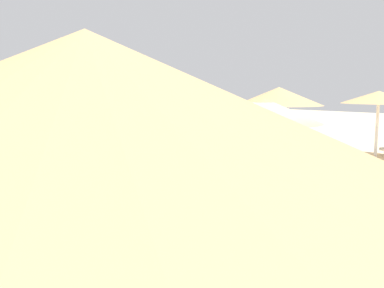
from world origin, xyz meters
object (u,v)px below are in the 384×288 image
(lounger_4, at_px, (44,177))
(parked_car, at_px, (19,128))
(parasol_8, at_px, (279,97))
(bench_1, at_px, (150,131))
(parasol_5, at_px, (379,97))
(bench_2, at_px, (133,136))
(parasol_1, at_px, (88,123))
(lounger_2, at_px, (299,184))
(parasol_2, at_px, (264,111))

(lounger_4, xyz_separation_m, parked_car, (2.91, 10.26, 0.50))
(parasol_8, xyz_separation_m, bench_1, (3.28, 11.68, -2.21))
(parasol_5, relative_size, lounger_4, 1.49)
(bench_2, distance_m, parked_car, 5.80)
(parasol_1, bearing_deg, lounger_4, 69.17)
(lounger_4, bearing_deg, lounger_2, -49.05)
(lounger_4, bearing_deg, parasol_1, -110.83)
(parasol_2, relative_size, parasol_5, 0.90)
(parasol_2, relative_size, bench_1, 1.75)
(parasol_2, height_order, parasol_5, parasol_5)
(bench_1, bearing_deg, bench_2, -143.83)
(parasol_2, distance_m, parasol_5, 9.32)
(bench_1, bearing_deg, lounger_4, -139.32)
(parasol_2, relative_size, lounger_4, 1.34)
(lounger_2, distance_m, bench_2, 12.44)
(lounger_4, distance_m, bench_2, 10.09)
(parasol_1, relative_size, parked_car, 0.71)
(parasol_8, bearing_deg, parasol_1, -146.29)
(parasol_1, relative_size, lounger_2, 1.58)
(parasol_5, relative_size, bench_2, 1.93)
(lounger_4, height_order, bench_1, lounger_4)
(parasol_8, bearing_deg, lounger_4, 154.30)
(parasol_1, height_order, lounger_2, parasol_1)
(parasol_5, distance_m, bench_2, 11.85)
(parasol_2, xyz_separation_m, parasol_8, (3.64, 2.30, 0.25))
(parasol_2, distance_m, lounger_4, 6.54)
(bench_2, bearing_deg, parasol_8, -95.11)
(lounger_4, bearing_deg, parasol_5, -17.92)
(parasol_5, xyz_separation_m, bench_1, (-2.27, 12.43, -2.12))
(bench_1, distance_m, parked_car, 7.22)
(lounger_2, xyz_separation_m, bench_2, (2.84, 12.11, 0.03))
(parasol_8, height_order, lounger_4, parasol_8)
(parasol_2, height_order, lounger_2, parasol_2)
(parasol_8, height_order, parked_car, parasol_8)
(parasol_1, distance_m, bench_1, 23.31)
(parasol_2, relative_size, bench_2, 1.74)
(parasol_5, relative_size, parasol_8, 1.03)
(parasol_1, bearing_deg, parasol_2, 34.46)
(parasol_1, xyz_separation_m, bench_2, (11.37, 16.92, -2.34))
(parasol_5, distance_m, parasol_8, 5.60)
(parasol_1, distance_m, bench_2, 20.52)
(parasol_5, distance_m, parked_car, 17.02)
(parasol_1, height_order, parasol_5, parasol_1)
(parasol_1, height_order, parasol_8, parasol_1)
(parasol_5, distance_m, lounger_2, 7.94)
(parasol_2, distance_m, parasol_8, 4.32)
(parasol_1, relative_size, parasol_2, 1.14)
(parked_car, bearing_deg, parasol_1, -108.35)
(parked_car, bearing_deg, parasol_8, -74.60)
(lounger_2, relative_size, bench_2, 1.25)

